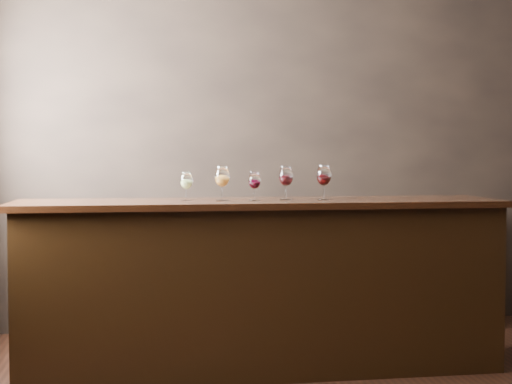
{
  "coord_description": "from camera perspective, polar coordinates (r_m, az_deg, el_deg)",
  "views": [
    {
      "loc": [
        -1.2,
        -3.19,
        1.3
      ],
      "look_at": [
        -0.54,
        1.1,
        1.1
      ],
      "focal_mm": 50.0,
      "sensor_mm": 36.0,
      "label": 1
    }
  ],
  "objects": [
    {
      "name": "room_shell",
      "position": [
        3.48,
        7.63,
        11.09
      ],
      "size": [
        5.02,
        4.52,
        2.81
      ],
      "color": "black",
      "rests_on": "ground"
    },
    {
      "name": "bar_counter",
      "position": [
        4.42,
        0.45,
        -7.7
      ],
      "size": [
        2.88,
        0.64,
        1.01
      ],
      "primitive_type": "cube",
      "rotation": [
        0.0,
        0.0,
        0.0
      ],
      "color": "black",
      "rests_on": "ground"
    },
    {
      "name": "bar_top",
      "position": [
        4.35,
        0.45,
        -0.91
      ],
      "size": [
        2.98,
        0.7,
        0.04
      ],
      "primitive_type": "cube",
      "rotation": [
        0.0,
        0.0,
        0.0
      ],
      "color": "black",
      "rests_on": "bar_counter"
    },
    {
      "name": "back_bar_shelf",
      "position": [
        5.39,
        2.89,
        -6.24
      ],
      "size": [
        2.57,
        0.4,
        0.93
      ],
      "primitive_type": "cube",
      "color": "black",
      "rests_on": "ground"
    },
    {
      "name": "glass_white",
      "position": [
        4.3,
        -5.59,
        0.87
      ],
      "size": [
        0.07,
        0.07,
        0.18
      ],
      "color": "white",
      "rests_on": "bar_top"
    },
    {
      "name": "glass_amber",
      "position": [
        4.29,
        -2.72,
        1.19
      ],
      "size": [
        0.09,
        0.09,
        0.21
      ],
      "color": "white",
      "rests_on": "bar_top"
    },
    {
      "name": "glass_red_a",
      "position": [
        4.31,
        -0.12,
        0.88
      ],
      "size": [
        0.07,
        0.07,
        0.17
      ],
      "color": "white",
      "rests_on": "bar_top"
    },
    {
      "name": "glass_red_b",
      "position": [
        4.41,
        2.42,
        1.22
      ],
      "size": [
        0.09,
        0.09,
        0.21
      ],
      "color": "white",
      "rests_on": "bar_top"
    },
    {
      "name": "glass_red_c",
      "position": [
        4.41,
        5.45,
        1.27
      ],
      "size": [
        0.09,
        0.09,
        0.22
      ],
      "color": "white",
      "rests_on": "bar_top"
    }
  ]
}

